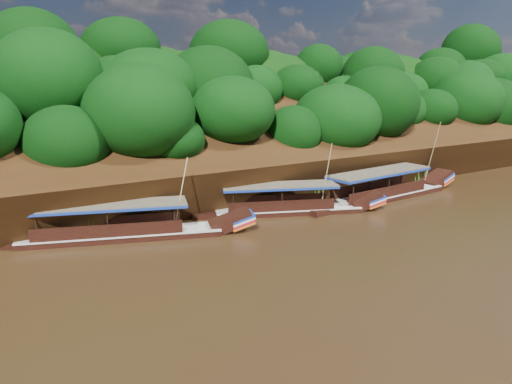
# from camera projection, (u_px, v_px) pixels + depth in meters

# --- Properties ---
(ground) EXTENTS (160.00, 160.00, 0.00)m
(ground) POSITION_uv_depth(u_px,v_px,m) (326.00, 245.00, 31.78)
(ground) COLOR black
(ground) RESTS_ON ground
(riverbank) EXTENTS (120.00, 30.06, 19.40)m
(riverbank) POSITION_uv_depth(u_px,v_px,m) (179.00, 163.00, 50.03)
(riverbank) COLOR #311B0A
(riverbank) RESTS_ON ground
(boat_0) EXTENTS (16.05, 3.51, 6.97)m
(boat_0) POSITION_uv_depth(u_px,v_px,m) (391.00, 191.00, 43.88)
(boat_0) COLOR black
(boat_0) RESTS_ON ground
(boat_1) EXTENTS (13.19, 6.87, 5.99)m
(boat_1) POSITION_uv_depth(u_px,v_px,m) (297.00, 206.00, 39.04)
(boat_1) COLOR black
(boat_1) RESTS_ON ground
(boat_2) EXTENTS (15.13, 6.94, 5.66)m
(boat_2) POSITION_uv_depth(u_px,v_px,m) (134.00, 230.00, 33.03)
(boat_2) COLOR black
(boat_2) RESTS_ON ground
(reeds) EXTENTS (49.94, 2.45, 2.16)m
(reeds) POSITION_uv_depth(u_px,v_px,m) (218.00, 204.00, 38.14)
(reeds) COLOR #316719
(reeds) RESTS_ON ground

